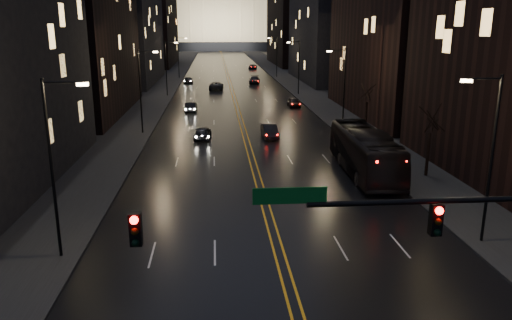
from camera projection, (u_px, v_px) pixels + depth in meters
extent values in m
cube|color=black|center=(225.00, 67.00, 141.45)|extent=(20.00, 320.00, 0.02)
cube|color=black|center=(176.00, 67.00, 140.32)|extent=(8.00, 320.00, 0.16)
cube|color=black|center=(274.00, 67.00, 142.55)|extent=(8.00, 320.00, 0.16)
cube|color=orange|center=(225.00, 67.00, 141.45)|extent=(0.62, 320.00, 0.01)
cube|color=black|center=(71.00, 4.00, 63.00)|extent=(12.00, 30.00, 28.00)
cube|color=black|center=(125.00, 33.00, 100.61)|extent=(12.00, 34.00, 20.00)
cube|color=black|center=(152.00, 24.00, 146.29)|extent=(12.00, 40.00, 24.00)
cube|color=black|center=(330.00, 18.00, 103.18)|extent=(12.00, 34.00, 26.00)
cube|color=black|center=(294.00, 27.00, 149.89)|extent=(12.00, 40.00, 22.00)
cube|color=black|center=(220.00, 45.00, 256.42)|extent=(90.00, 50.00, 4.00)
cube|color=#FBD991|center=(219.00, 17.00, 252.79)|extent=(80.00, 36.00, 24.00)
cylinder|color=black|center=(501.00, 199.00, 15.17)|extent=(12.00, 0.18, 0.18)
cube|color=black|center=(136.00, 229.00, 14.45)|extent=(0.35, 0.30, 1.00)
cube|color=black|center=(436.00, 220.00, 15.16)|extent=(0.35, 0.30, 1.00)
sphere|color=#FF0705|center=(134.00, 220.00, 14.18)|extent=(0.24, 0.24, 0.24)
sphere|color=#FF0705|center=(439.00, 211.00, 14.90)|extent=(0.24, 0.24, 0.24)
cube|color=#053F14|center=(290.00, 196.00, 14.57)|extent=(2.20, 0.06, 0.50)
cylinder|color=black|center=(491.00, 162.00, 25.67)|extent=(0.16, 0.16, 9.00)
cylinder|color=black|center=(484.00, 79.00, 24.48)|extent=(1.80, 0.10, 0.10)
cube|color=#F8CD95|center=(466.00, 81.00, 24.44)|extent=(0.50, 0.25, 0.15)
cylinder|color=black|center=(52.00, 172.00, 23.92)|extent=(0.16, 0.16, 9.00)
cylinder|color=black|center=(62.00, 82.00, 22.87)|extent=(1.80, 0.10, 0.10)
cube|color=#F8CD95|center=(83.00, 84.00, 22.97)|extent=(0.50, 0.25, 0.15)
cylinder|color=black|center=(344.00, 90.00, 54.54)|extent=(0.16, 0.16, 9.00)
cylinder|color=black|center=(338.00, 50.00, 53.36)|extent=(1.80, 0.10, 0.10)
cube|color=#F8CD95|center=(329.00, 51.00, 53.31)|extent=(0.50, 0.25, 0.15)
cylinder|color=black|center=(140.00, 92.00, 52.79)|extent=(0.16, 0.16, 9.00)
cylinder|color=black|center=(147.00, 51.00, 51.75)|extent=(1.80, 0.10, 0.10)
cube|color=#F8CD95|center=(155.00, 52.00, 51.84)|extent=(0.50, 0.25, 0.15)
cylinder|color=black|center=(299.00, 68.00, 83.42)|extent=(0.16, 0.16, 9.00)
cylinder|color=black|center=(294.00, 42.00, 82.23)|extent=(1.80, 0.10, 0.10)
cube|color=#F8CD95|center=(289.00, 42.00, 82.18)|extent=(0.50, 0.25, 0.15)
cylinder|color=black|center=(166.00, 69.00, 81.66)|extent=(0.16, 0.16, 9.00)
cylinder|color=black|center=(170.00, 42.00, 80.62)|extent=(1.80, 0.10, 0.10)
cube|color=#F8CD95|center=(176.00, 43.00, 80.72)|extent=(0.50, 0.25, 0.15)
cylinder|color=black|center=(277.00, 57.00, 112.29)|extent=(0.16, 0.16, 9.00)
cylinder|color=black|center=(273.00, 38.00, 111.10)|extent=(1.80, 0.10, 0.10)
cube|color=#F8CD95|center=(269.00, 38.00, 111.06)|extent=(0.50, 0.25, 0.15)
cylinder|color=black|center=(178.00, 58.00, 110.54)|extent=(0.16, 0.16, 9.00)
cylinder|color=black|center=(182.00, 38.00, 109.49)|extent=(1.80, 0.10, 0.10)
cube|color=#F8CD95|center=(186.00, 38.00, 109.59)|extent=(0.50, 0.25, 0.15)
cylinder|color=black|center=(428.00, 155.00, 38.09)|extent=(0.24, 0.24, 3.50)
cylinder|color=black|center=(366.00, 118.00, 53.49)|extent=(0.24, 0.24, 3.50)
imported|color=black|center=(365.00, 152.00, 39.08)|extent=(3.34, 12.73, 3.52)
imported|color=black|center=(203.00, 133.00, 51.32)|extent=(1.91, 4.13, 1.37)
imported|color=black|center=(191.00, 107.00, 67.71)|extent=(1.51, 4.15, 1.36)
imported|color=black|center=(216.00, 86.00, 91.42)|extent=(2.75, 5.40, 1.46)
imported|color=black|center=(188.00, 80.00, 101.45)|extent=(2.29, 4.61, 1.29)
imported|color=black|center=(270.00, 131.00, 52.00)|extent=(1.61, 4.27, 1.39)
imported|color=black|center=(294.00, 102.00, 71.76)|extent=(1.67, 3.99, 1.35)
imported|color=black|center=(254.00, 80.00, 100.97)|extent=(2.67, 5.31, 1.48)
imported|color=black|center=(253.00, 67.00, 135.62)|extent=(2.66, 4.80, 1.27)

